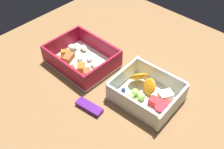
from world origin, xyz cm
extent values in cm
cube|color=brown|center=(0.00, 0.00, 1.00)|extent=(80.00, 80.00, 2.00)
cube|color=white|center=(10.23, 1.98, 2.30)|extent=(18.27, 14.42, 0.60)
cube|color=maroon|center=(1.45, 2.05, 5.06)|extent=(0.72, 14.28, 4.92)
cube|color=maroon|center=(19.01, 1.91, 5.06)|extent=(0.72, 14.28, 4.92)
cube|color=maroon|center=(10.29, 8.81, 5.06)|extent=(16.96, 0.74, 4.92)
cube|color=maroon|center=(10.18, -4.86, 5.06)|extent=(16.96, 0.74, 4.92)
ellipsoid|color=beige|center=(6.03, 1.12, 3.45)|extent=(2.49, 1.79, 1.21)
ellipsoid|color=beige|center=(11.49, 1.70, 3.36)|extent=(2.55, 2.63, 1.08)
ellipsoid|color=beige|center=(3.24, 2.89, 3.33)|extent=(2.54, 2.50, 1.05)
ellipsoid|color=beige|center=(13.87, -1.96, 3.52)|extent=(2.92, 2.30, 1.31)
ellipsoid|color=beige|center=(16.54, -0.20, 3.63)|extent=(3.58, 3.43, 1.47)
ellipsoid|color=beige|center=(3.24, 0.09, 3.35)|extent=(2.55, 2.20, 1.07)
ellipsoid|color=beige|center=(9.25, 0.17, 3.45)|extent=(2.96, 2.86, 1.22)
cube|color=#AD5B1E|center=(8.14, 4.20, 3.39)|extent=(3.53, 3.51, 1.59)
cube|color=brown|center=(13.86, 3.96, 3.46)|extent=(3.45, 4.17, 1.72)
cube|color=red|center=(9.24, 6.90, 3.39)|extent=(3.18, 2.92, 1.58)
cube|color=brown|center=(5.42, 4.52, 3.41)|extent=(3.21, 3.13, 1.62)
cube|color=brown|center=(15.95, 6.77, 3.39)|extent=(3.70, 3.38, 1.58)
cube|color=#AD5B1E|center=(16.40, 2.90, 3.28)|extent=(3.06, 3.04, 1.35)
cube|color=#387A33|center=(16.59, -0.20, 2.70)|extent=(0.60, 0.40, 0.20)
cube|color=#387A33|center=(16.68, 0.40, 2.70)|extent=(0.60, 0.40, 0.20)
cube|color=#387A33|center=(14.93, 0.72, 2.70)|extent=(0.60, 0.40, 0.20)
cube|color=#387A33|center=(13.96, -1.32, 2.70)|extent=(0.60, 0.40, 0.20)
cube|color=silver|center=(-11.33, 0.06, 2.30)|extent=(16.68, 14.21, 0.60)
cube|color=silver|center=(-19.00, -0.36, 4.93)|extent=(1.33, 13.37, 4.67)
cube|color=silver|center=(-3.65, 0.48, 4.93)|extent=(1.33, 13.37, 4.67)
cube|color=silver|center=(-11.68, 6.43, 4.93)|extent=(14.78, 1.41, 4.67)
cube|color=silver|center=(-10.97, -6.31, 4.93)|extent=(14.78, 1.41, 4.67)
ellipsoid|color=orange|center=(-6.99, -2.28, 5.17)|extent=(6.30, 6.46, 4.95)
ellipsoid|color=orange|center=(-10.88, -1.61, 4.85)|extent=(4.94, 4.35, 4.29)
cube|color=#F4EACC|center=(-15.14, -2.79, 3.62)|extent=(3.86, 4.20, 2.03)
cube|color=red|center=(-14.48, 0.56, 3.49)|extent=(3.20, 2.54, 1.78)
cube|color=red|center=(-16.96, -0.73, 3.36)|extent=(3.13, 2.88, 1.52)
sphere|color=#9ECC60|center=(-11.04, 4.21, 3.59)|extent=(1.99, 1.99, 1.99)
sphere|color=#9ECC60|center=(-10.97, 1.57, 3.58)|extent=(1.96, 1.96, 1.96)
sphere|color=#9ECC60|center=(-13.14, 5.09, 3.47)|extent=(1.73, 1.73, 1.73)
sphere|color=#9ECC60|center=(-8.93, 3.23, 3.46)|extent=(1.72, 1.72, 1.72)
sphere|color=#9ECC60|center=(-8.90, 1.52, 3.59)|extent=(1.97, 1.97, 1.97)
cone|color=red|center=(-16.85, 1.92, 3.71)|extent=(2.77, 2.77, 2.22)
sphere|color=navy|center=(-4.95, 4.14, 3.15)|extent=(1.11, 1.11, 1.11)
sphere|color=navy|center=(-6.81, 5.00, 3.10)|extent=(0.99, 0.99, 0.99)
sphere|color=navy|center=(-5.98, 2.55, 3.19)|extent=(1.18, 1.18, 1.18)
sphere|color=navy|center=(-5.81, 5.53, 3.16)|extent=(1.11, 1.11, 1.11)
sphere|color=navy|center=(-6.14, 3.73, 3.15)|extent=(1.11, 1.11, 1.11)
sphere|color=navy|center=(-8.02, 4.51, 3.18)|extent=(1.16, 1.16, 1.16)
cube|color=#51197A|center=(-3.27, 12.11, 2.60)|extent=(7.25, 3.29, 1.20)
camera|label=1|loc=(-35.74, 38.87, 53.70)|focal=43.25mm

